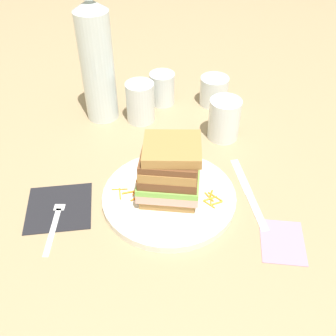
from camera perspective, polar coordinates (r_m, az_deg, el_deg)
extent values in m
plane|color=#9E8460|center=(0.76, -0.58, -4.96)|extent=(3.00, 3.00, 0.00)
cylinder|color=white|center=(0.76, 0.16, -4.19)|extent=(0.25, 0.25, 0.02)
cube|color=#A87A42|center=(0.75, 0.17, -3.28)|extent=(0.12, 0.11, 0.02)
cube|color=#E0A393|center=(0.74, 0.17, -2.27)|extent=(0.13, 0.11, 0.02)
cube|color=#7AB74C|center=(0.73, 0.17, -1.42)|extent=(0.13, 0.11, 0.01)
cube|color=brown|center=(0.72, 0.17, -0.55)|extent=(0.12, 0.11, 0.02)
cube|color=#A87A42|center=(0.70, 0.18, 0.57)|extent=(0.12, 0.11, 0.02)
cube|color=brown|center=(0.69, 0.18, 1.56)|extent=(0.11, 0.10, 0.01)
cube|color=#A87A42|center=(0.69, 0.60, 2.80)|extent=(0.11, 0.10, 0.02)
cylinder|color=orange|center=(0.76, -5.49, -3.47)|extent=(0.03, 0.01, 0.00)
cylinder|color=orange|center=(0.75, -4.50, -4.19)|extent=(0.02, 0.02, 0.00)
cylinder|color=orange|center=(0.77, -6.97, -3.05)|extent=(0.03, 0.00, 0.00)
cylinder|color=orange|center=(0.76, -4.48, -3.27)|extent=(0.02, 0.02, 0.00)
cylinder|color=orange|center=(0.76, -4.06, -3.56)|extent=(0.01, 0.02, 0.00)
cylinder|color=orange|center=(0.76, -3.65, -3.35)|extent=(0.02, 0.03, 0.00)
cylinder|color=orange|center=(0.76, -6.93, -3.69)|extent=(0.01, 0.03, 0.00)
cylinder|color=orange|center=(0.77, -4.43, -2.40)|extent=(0.01, 0.02, 0.00)
cylinder|color=orange|center=(0.74, 6.18, -4.84)|extent=(0.01, 0.02, 0.00)
cylinder|color=orange|center=(0.76, 6.23, -3.75)|extent=(0.01, 0.02, 0.00)
cylinder|color=orange|center=(0.74, 5.92, -5.22)|extent=(0.02, 0.02, 0.00)
cylinder|color=orange|center=(0.75, 5.94, -4.15)|extent=(0.02, 0.03, 0.00)
cylinder|color=orange|center=(0.75, 6.78, -4.10)|extent=(0.03, 0.03, 0.00)
cylinder|color=orange|center=(0.74, 6.95, -5.06)|extent=(0.03, 0.01, 0.00)
cylinder|color=orange|center=(0.75, 6.10, -4.38)|extent=(0.03, 0.01, 0.00)
cube|color=black|center=(0.77, -15.41, -5.62)|extent=(0.13, 0.13, 0.00)
cube|color=silver|center=(0.74, -16.31, -8.55)|extent=(0.02, 0.11, 0.00)
cube|color=silver|center=(0.78, -15.33, -5.04)|extent=(0.02, 0.02, 0.00)
cylinder|color=silver|center=(0.79, -14.34, -3.61)|extent=(0.01, 0.04, 0.00)
cylinder|color=silver|center=(0.80, -14.73, -3.60)|extent=(0.01, 0.04, 0.00)
cylinder|color=silver|center=(0.80, -15.13, -3.60)|extent=(0.01, 0.04, 0.00)
cylinder|color=silver|center=(0.80, -15.52, -3.59)|extent=(0.01, 0.04, 0.00)
cube|color=silver|center=(0.76, 12.67, -6.11)|extent=(0.02, 0.10, 0.00)
cube|color=silver|center=(0.83, 10.48, -1.11)|extent=(0.02, 0.11, 0.00)
cylinder|color=white|center=(0.90, 8.08, 6.98)|extent=(0.07, 0.07, 0.09)
cylinder|color=orange|center=(0.91, 8.03, 6.47)|extent=(0.06, 0.06, 0.08)
cylinder|color=silver|center=(0.94, -10.07, 13.97)|extent=(0.08, 0.08, 0.26)
cone|color=silver|center=(0.89, -11.20, 22.06)|extent=(0.08, 0.08, 0.02)
cylinder|color=silver|center=(0.95, -4.00, 9.43)|extent=(0.07, 0.07, 0.10)
cylinder|color=silver|center=(1.03, 6.62, 10.97)|extent=(0.07, 0.07, 0.07)
cylinder|color=silver|center=(1.02, -0.84, 11.36)|extent=(0.06, 0.06, 0.08)
cube|color=pink|center=(0.72, 16.13, -10.10)|extent=(0.09, 0.11, 0.00)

